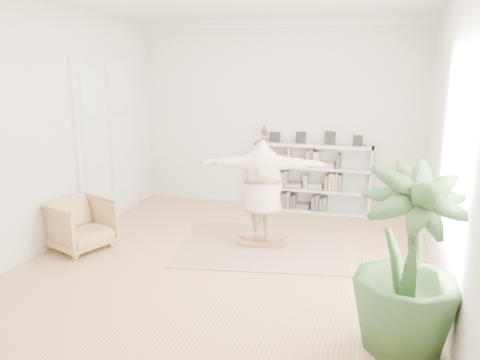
# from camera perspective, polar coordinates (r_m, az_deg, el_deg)

# --- Properties ---
(floor) EXTENTS (6.00, 6.00, 0.00)m
(floor) POSITION_cam_1_polar(r_m,az_deg,el_deg) (6.76, -1.46, -9.90)
(floor) COLOR #A27753
(floor) RESTS_ON ground
(room_shell) EXTENTS (6.00, 6.00, 6.00)m
(room_shell) POSITION_cam_1_polar(r_m,az_deg,el_deg) (9.09, 4.65, 18.59)
(room_shell) COLOR silver
(room_shell) RESTS_ON floor
(doors) EXTENTS (0.09, 1.78, 2.92)m
(doors) POSITION_cam_1_polar(r_m,az_deg,el_deg) (8.68, -15.88, 4.41)
(doors) COLOR white
(doors) RESTS_ON floor
(bookshelf) EXTENTS (2.20, 0.35, 1.64)m
(bookshelf) POSITION_cam_1_polar(r_m,az_deg,el_deg) (9.02, 8.75, 0.14)
(bookshelf) COLOR silver
(bookshelf) RESTS_ON floor
(armchair) EXTENTS (1.07, 1.06, 0.77)m
(armchair) POSITION_cam_1_polar(r_m,az_deg,el_deg) (7.50, -18.91, -5.13)
(armchair) COLOR tan
(armchair) RESTS_ON floor
(rug) EXTENTS (2.82, 2.42, 0.02)m
(rug) POSITION_cam_1_polar(r_m,az_deg,el_deg) (7.32, 2.68, -7.96)
(rug) COLOR tan
(rug) RESTS_ON floor
(rocker_board) EXTENTS (0.57, 0.40, 0.11)m
(rocker_board) POSITION_cam_1_polar(r_m,az_deg,el_deg) (7.30, 2.68, -7.53)
(rocker_board) COLOR #99613D
(rocker_board) RESTS_ON rug
(person) EXTENTS (2.00, 0.87, 1.57)m
(person) POSITION_cam_1_polar(r_m,az_deg,el_deg) (7.04, 2.76, -1.07)
(person) COLOR beige
(person) RESTS_ON rocker_board
(houseplant) EXTENTS (1.31, 1.31, 1.82)m
(houseplant) POSITION_cam_1_polar(r_m,az_deg,el_deg) (4.71, 19.84, -9.35)
(houseplant) COLOR #2E5028
(houseplant) RESTS_ON floor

